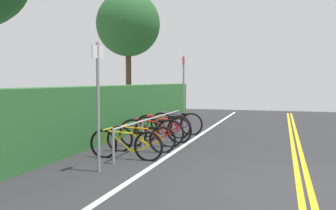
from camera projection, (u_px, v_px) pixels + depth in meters
The scene contains 15 objects.
ground_plane at pixel (305, 192), 5.87m from camera, with size 32.13×12.09×0.05m, color #2B2B2D.
centre_line_yellow_inner at pixel (310, 191), 5.85m from camera, with size 28.92×0.10×0.00m, color gold.
centre_line_yellow_outer at pixel (300, 190), 5.89m from camera, with size 28.92×0.10×0.00m, color gold.
bike_lane_stripe_white at pixel (137, 177), 6.70m from camera, with size 28.92×0.12×0.00m, color white.
bike_rack at pixel (153, 123), 10.11m from camera, with size 5.08×0.05×0.74m.
bicycle_0 at pixel (126, 145), 8.18m from camera, with size 0.46×1.75×0.69m.
bicycle_1 at pixel (141, 139), 9.01m from camera, with size 0.46×1.71×0.68m.
bicycle_2 at pixel (151, 133), 9.77m from camera, with size 0.48×1.71×0.77m.
bicycle_3 at pixel (162, 129), 10.51m from camera, with size 0.46×1.74×0.76m.
bicycle_4 at pixel (163, 126), 11.32m from camera, with size 0.46×1.74×0.73m.
bicycle_5 at pixel (176, 124), 11.95m from camera, with size 0.46×1.71×0.75m.
sign_post_near at pixel (98, 95), 6.99m from camera, with size 0.36×0.06×2.43m.
sign_post_far at pixel (184, 86), 12.93m from camera, with size 0.36×0.07×2.58m.
hedge_backdrop at pixel (119, 110), 12.02m from camera, with size 14.03×0.87×1.57m, color #2D6B30.
tree_mid at pixel (128, 25), 16.69m from camera, with size 2.84×2.84×5.68m.
Camera 1 is at (-6.15, 0.37, 1.72)m, focal length 40.00 mm.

